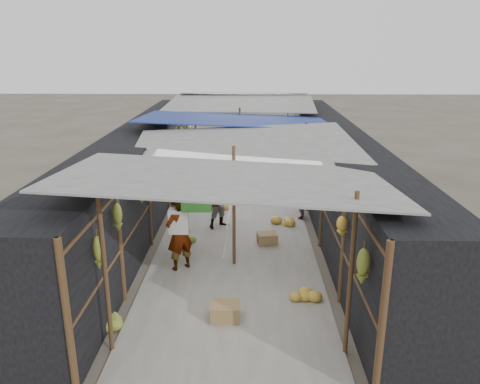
# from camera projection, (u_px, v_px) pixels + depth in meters

# --- Properties ---
(ground) EXTENTS (80.00, 80.00, 0.00)m
(ground) POSITION_uv_depth(u_px,v_px,m) (228.00, 351.00, 7.23)
(ground) COLOR #6B6356
(ground) RESTS_ON ground
(aisle_slab) EXTENTS (3.60, 16.00, 0.02)m
(aisle_slab) POSITION_uv_depth(u_px,v_px,m) (238.00, 210.00, 13.43)
(aisle_slab) COLOR #9E998E
(aisle_slab) RESTS_ON ground
(stall_left) EXTENTS (1.40, 15.00, 2.30)m
(stall_left) POSITION_uv_depth(u_px,v_px,m) (142.00, 171.00, 13.14)
(stall_left) COLOR black
(stall_left) RESTS_ON ground
(stall_right) EXTENTS (1.40, 15.00, 2.30)m
(stall_right) POSITION_uv_depth(u_px,v_px,m) (335.00, 172.00, 13.04)
(stall_right) COLOR black
(stall_right) RESTS_ON ground
(crate_near) EXTENTS (0.52, 0.42, 0.30)m
(crate_near) POSITION_uv_depth(u_px,v_px,m) (225.00, 312.00, 8.01)
(crate_near) COLOR #95794B
(crate_near) RESTS_ON ground
(crate_mid) EXTENTS (0.50, 0.43, 0.27)m
(crate_mid) POSITION_uv_depth(u_px,v_px,m) (267.00, 239.00, 11.09)
(crate_mid) COLOR #95794B
(crate_mid) RESTS_ON ground
(crate_back) EXTENTS (0.49, 0.44, 0.25)m
(crate_back) POSITION_uv_depth(u_px,v_px,m) (212.00, 168.00, 17.48)
(crate_back) COLOR #95794B
(crate_back) RESTS_ON ground
(black_basin) EXTENTS (0.61, 0.61, 0.18)m
(black_basin) POSITION_uv_depth(u_px,v_px,m) (289.00, 180.00, 16.12)
(black_basin) COLOR black
(black_basin) RESTS_ON ground
(vendor_elderly) EXTENTS (0.70, 0.65, 1.60)m
(vendor_elderly) POSITION_uv_depth(u_px,v_px,m) (179.00, 234.00, 9.64)
(vendor_elderly) COLOR white
(vendor_elderly) RESTS_ON ground
(shopper_blue) EXTENTS (0.85, 0.82, 1.39)m
(shopper_blue) POSITION_uv_depth(u_px,v_px,m) (221.00, 202.00, 11.95)
(shopper_blue) COLOR navy
(shopper_blue) RESTS_ON ground
(vendor_seated) EXTENTS (0.41, 0.66, 0.98)m
(vendor_seated) POSITION_uv_depth(u_px,v_px,m) (300.00, 202.00, 12.57)
(vendor_seated) COLOR #47433D
(vendor_seated) RESTS_ON ground
(market_canopy) EXTENTS (5.62, 15.20, 2.77)m
(market_canopy) POSITION_uv_depth(u_px,v_px,m) (239.00, 125.00, 13.03)
(market_canopy) COLOR brown
(market_canopy) RESTS_ON ground
(hanging_bananas) EXTENTS (3.95, 14.10, 0.83)m
(hanging_bananas) POSITION_uv_depth(u_px,v_px,m) (242.00, 153.00, 13.01)
(hanging_bananas) COLOR olive
(hanging_bananas) RESTS_ON ground
(floor_bananas) EXTENTS (3.99, 11.23, 0.34)m
(floor_bananas) POSITION_uv_depth(u_px,v_px,m) (223.00, 212.00, 12.84)
(floor_bananas) COLOR olive
(floor_bananas) RESTS_ON ground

